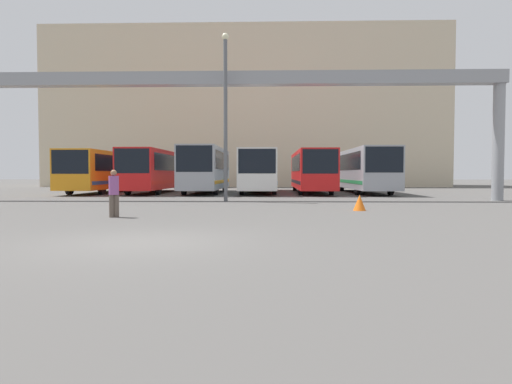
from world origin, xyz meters
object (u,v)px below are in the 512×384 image
(bus_slot_2, at_px, (206,167))
(pedestrian_near_center, at_px, (114,192))
(bus_slot_3, at_px, (259,169))
(bus_slot_4, at_px, (311,169))
(bus_slot_5, at_px, (364,168))
(bus_slot_1, at_px, (154,169))
(bus_slot_0, at_px, (102,169))
(lamp_post, at_px, (225,111))
(traffic_cone, at_px, (360,203))

(bus_slot_2, xyz_separation_m, pedestrian_near_center, (-0.46, -18.71, -1.07))
(bus_slot_3, height_order, bus_slot_4, bus_slot_3)
(bus_slot_4, relative_size, bus_slot_5, 1.01)
(bus_slot_5, bearing_deg, bus_slot_1, -178.31)
(bus_slot_0, height_order, bus_slot_4, bus_slot_4)
(bus_slot_4, relative_size, lamp_post, 1.43)
(bus_slot_0, xyz_separation_m, pedestrian_near_center, (7.42, -18.88, -0.92))
(bus_slot_0, height_order, pedestrian_near_center, bus_slot_0)
(traffic_cone, bearing_deg, bus_slot_1, 127.21)
(bus_slot_2, distance_m, bus_slot_4, 7.93)
(bus_slot_2, distance_m, pedestrian_near_center, 18.75)
(bus_slot_2, bearing_deg, traffic_cone, -62.28)
(bus_slot_2, bearing_deg, bus_slot_1, 175.03)
(bus_slot_3, xyz_separation_m, traffic_cone, (4.33, -16.65, -1.48))
(bus_slot_0, xyz_separation_m, bus_slot_2, (7.88, -0.16, 0.15))
(bus_slot_1, bearing_deg, traffic_cone, -52.79)
(bus_slot_2, relative_size, bus_slot_4, 0.86)
(bus_slot_1, distance_m, pedestrian_near_center, 19.40)
(bus_slot_3, distance_m, pedestrian_near_center, 20.14)
(bus_slot_0, height_order, traffic_cone, bus_slot_0)
(bus_slot_1, relative_size, lamp_post, 1.30)
(pedestrian_near_center, bearing_deg, bus_slot_2, -116.74)
(bus_slot_1, xyz_separation_m, bus_slot_5, (15.76, 0.46, 0.05))
(bus_slot_1, bearing_deg, bus_slot_0, -177.37)
(bus_slot_2, height_order, lamp_post, lamp_post)
(bus_slot_5, bearing_deg, traffic_cone, -102.12)
(bus_slot_0, distance_m, bus_slot_1, 3.94)
(bus_slot_1, xyz_separation_m, traffic_cone, (12.20, -16.07, -1.49))
(bus_slot_3, height_order, lamp_post, lamp_post)
(bus_slot_1, distance_m, traffic_cone, 20.24)
(bus_slot_1, bearing_deg, bus_slot_2, -4.97)
(bus_slot_0, xyz_separation_m, bus_slot_4, (15.76, 0.73, 0.02))
(bus_slot_5, bearing_deg, pedestrian_near_center, -122.17)
(bus_slot_3, relative_size, lamp_post, 1.44)
(bus_slot_5, height_order, pedestrian_near_center, bus_slot_5)
(bus_slot_1, height_order, bus_slot_4, bus_slot_1)
(traffic_cone, bearing_deg, bus_slot_0, 135.45)
(bus_slot_1, distance_m, bus_slot_2, 3.96)
(lamp_post, bearing_deg, bus_slot_4, 63.39)
(bus_slot_4, bearing_deg, bus_slot_2, -173.54)
(bus_slot_0, bearing_deg, pedestrian_near_center, -68.55)
(bus_slot_2, xyz_separation_m, bus_slot_4, (7.88, 0.89, -0.13))
(bus_slot_1, relative_size, bus_slot_3, 0.91)
(bus_slot_0, distance_m, bus_slot_2, 7.88)
(bus_slot_2, xyz_separation_m, bus_slot_5, (11.82, 0.81, -0.05))
(traffic_cone, bearing_deg, lamp_post, 135.45)
(bus_slot_0, relative_size, bus_slot_5, 0.89)
(bus_slot_2, bearing_deg, bus_slot_3, 13.12)
(traffic_cone, bearing_deg, bus_slot_5, 77.88)
(lamp_post, bearing_deg, bus_slot_3, 82.12)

